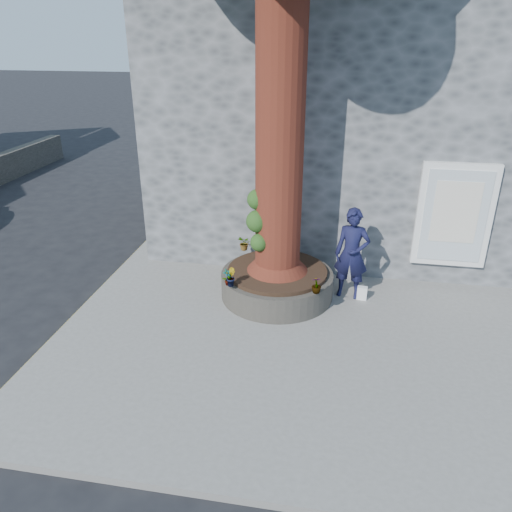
# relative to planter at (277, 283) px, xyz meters

# --- Properties ---
(ground) EXTENTS (120.00, 120.00, 0.00)m
(ground) POSITION_rel_planter_xyz_m (-0.80, -2.00, -0.41)
(ground) COLOR black
(ground) RESTS_ON ground
(pavement) EXTENTS (9.00, 8.00, 0.12)m
(pavement) POSITION_rel_planter_xyz_m (0.70, -1.00, -0.35)
(pavement) COLOR slate
(pavement) RESTS_ON ground
(yellow_line) EXTENTS (0.10, 30.00, 0.01)m
(yellow_line) POSITION_rel_planter_xyz_m (-3.85, -1.00, -0.41)
(yellow_line) COLOR yellow
(yellow_line) RESTS_ON ground
(stone_shop) EXTENTS (10.30, 8.30, 6.30)m
(stone_shop) POSITION_rel_planter_xyz_m (1.70, 5.20, 2.75)
(stone_shop) COLOR #474A4C
(stone_shop) RESTS_ON ground
(planter) EXTENTS (2.30, 2.30, 0.60)m
(planter) POSITION_rel_planter_xyz_m (0.00, 0.00, 0.00)
(planter) COLOR black
(planter) RESTS_ON pavement
(man) EXTENTS (0.75, 0.55, 1.90)m
(man) POSITION_rel_planter_xyz_m (1.48, 0.26, 0.66)
(man) COLOR #131434
(man) RESTS_ON pavement
(woman) EXTENTS (0.87, 0.69, 1.76)m
(woman) POSITION_rel_planter_xyz_m (-0.19, 1.49, 0.59)
(woman) COLOR #ACA8A4
(woman) RESTS_ON pavement
(shopping_bag) EXTENTS (0.21, 0.14, 0.28)m
(shopping_bag) POSITION_rel_planter_xyz_m (1.75, 0.14, -0.15)
(shopping_bag) COLOR white
(shopping_bag) RESTS_ON pavement
(plant_a) EXTENTS (0.20, 0.21, 0.33)m
(plant_a) POSITION_rel_planter_xyz_m (-0.85, -0.85, 0.47)
(plant_a) COLOR gray
(plant_a) RESTS_ON planter
(plant_b) EXTENTS (0.25, 0.25, 0.36)m
(plant_b) POSITION_rel_planter_xyz_m (-0.78, -0.85, 0.49)
(plant_b) COLOR gray
(plant_b) RESTS_ON planter
(plant_c) EXTENTS (0.21, 0.21, 0.32)m
(plant_c) POSITION_rel_planter_xyz_m (0.85, -0.85, 0.47)
(plant_c) COLOR gray
(plant_c) RESTS_ON planter
(plant_d) EXTENTS (0.39, 0.40, 0.33)m
(plant_d) POSITION_rel_planter_xyz_m (-0.85, 0.85, 0.47)
(plant_d) COLOR gray
(plant_d) RESTS_ON planter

